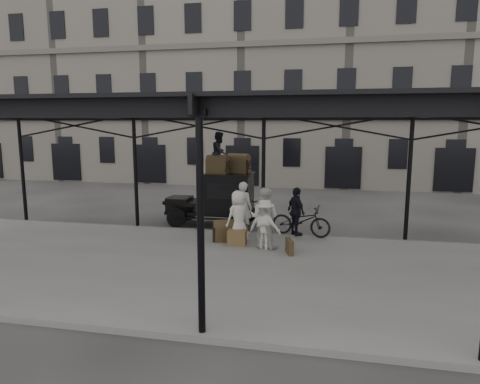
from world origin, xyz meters
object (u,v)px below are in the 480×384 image
at_px(porter_left, 244,207).
at_px(steamer_trunk_roof_near, 218,166).
at_px(steamer_trunk_platform, 226,232).
at_px(taxi, 221,197).
at_px(bicycle, 301,220).
at_px(porter_official, 296,212).

relative_size(porter_left, steamer_trunk_roof_near, 2.28).
bearing_deg(steamer_trunk_platform, taxi, 83.78).
bearing_deg(bicycle, taxi, 78.42).
bearing_deg(bicycle, steamer_trunk_platform, 127.50).
distance_m(porter_official, steamer_trunk_roof_near, 3.73).
height_order(porter_official, bicycle, porter_official).
xyz_separation_m(bicycle, steamer_trunk_roof_near, (-3.39, 1.22, 1.77)).
distance_m(steamer_trunk_roof_near, steamer_trunk_platform, 3.26).
distance_m(porter_left, steamer_trunk_roof_near, 2.25).
bearing_deg(porter_left, steamer_trunk_roof_near, -21.48).
xyz_separation_m(bicycle, steamer_trunk_platform, (-2.48, -1.17, -0.26)).
relative_size(taxi, steamer_trunk_roof_near, 4.37).
height_order(porter_left, bicycle, porter_left).
bearing_deg(steamer_trunk_roof_near, bicycle, -14.67).
relative_size(porter_official, steamer_trunk_roof_near, 2.10).
bearing_deg(steamer_trunk_platform, porter_left, 48.36).
xyz_separation_m(porter_official, steamer_trunk_roof_near, (-3.21, 1.22, 1.46)).
height_order(porter_left, steamer_trunk_roof_near, steamer_trunk_roof_near).
xyz_separation_m(steamer_trunk_roof_near, steamer_trunk_platform, (0.91, -2.38, -2.03)).
distance_m(porter_official, steamer_trunk_platform, 2.64).
height_order(porter_official, steamer_trunk_roof_near, steamer_trunk_roof_near).
relative_size(taxi, steamer_trunk_platform, 4.37).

